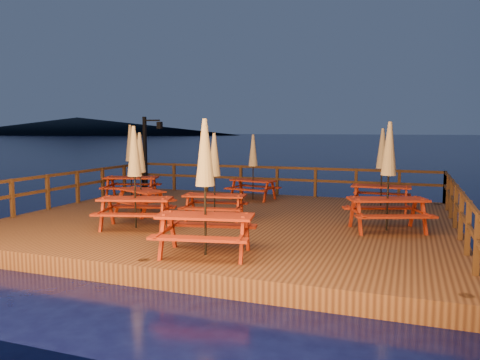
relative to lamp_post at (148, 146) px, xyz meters
The scene contains 14 objects.
ground 7.39m from the lamp_post, 40.16° to the right, with size 500.00×500.00×0.00m, color black.
deck 7.33m from the lamp_post, 40.16° to the right, with size 12.00×10.00×0.40m, color #442615.
deck_piles 7.48m from the lamp_post, 40.16° to the right, with size 11.44×9.44×1.40m.
railing 6.15m from the lamp_post, 27.22° to the right, with size 11.80×9.75×1.10m.
lamp_post is the anchor object (origin of this frame).
headland_left 241.46m from the lamp_post, 129.82° to the left, with size 180.00×84.00×9.00m, color black.
picnic_table_0 7.64m from the lamp_post, 61.46° to the right, with size 2.14×1.92×2.57m.
picnic_table_1 10.53m from the lamp_post, 52.94° to the right, with size 2.15×1.88×2.70m.
picnic_table_2 5.01m from the lamp_post, 11.85° to the right, with size 1.84×1.61×2.31m.
picnic_table_3 10.77m from the lamp_post, 26.59° to the right, with size 2.30×2.11×2.68m.
picnic_table_4 7.27m from the lamp_post, 44.91° to the right, with size 1.88×1.64×2.39m.
picnic_table_5 2.60m from the lamp_post, 72.87° to the right, with size 2.22×2.00×2.65m.
picnic_table_6 5.61m from the lamp_post, 61.38° to the right, with size 2.10×1.96×2.40m.
picnic_table_7 9.48m from the lamp_post, 10.76° to the right, with size 1.77×1.46×2.52m.
Camera 1 is at (4.73, -12.17, 2.90)m, focal length 35.00 mm.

